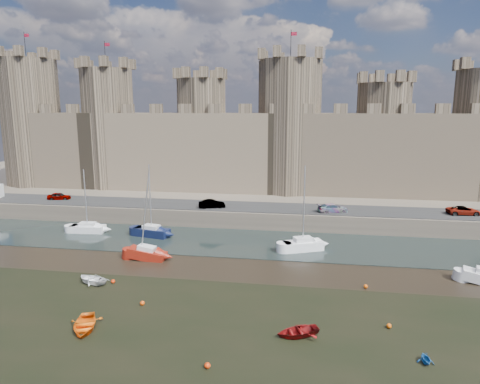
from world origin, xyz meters
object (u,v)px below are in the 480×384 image
at_px(car_1, 212,204).
at_px(car_3, 464,211).
at_px(car_0, 59,196).
at_px(sailboat_4, 147,253).
at_px(car_2, 333,208).
at_px(dinghy_0, 84,326).
at_px(sailboat_1, 152,231).
at_px(sailboat_2, 303,244).
at_px(sailboat_0, 88,228).

relative_size(car_1, car_3, 0.88).
xyz_separation_m(car_0, sailboat_4, (22.07, -18.07, -2.36)).
bearing_deg(car_1, car_2, -107.66).
relative_size(car_2, dinghy_0, 1.23).
bearing_deg(sailboat_1, car_0, 166.03).
bearing_deg(car_3, car_1, 86.86).
xyz_separation_m(sailboat_2, sailboat_4, (-17.92, -5.94, -0.08)).
distance_m(car_2, dinghy_0, 38.86).
bearing_deg(dinghy_0, sailboat_4, 74.60).
bearing_deg(dinghy_0, car_3, 21.86).
relative_size(sailboat_0, sailboat_1, 0.90).
relative_size(car_0, car_2, 0.83).
bearing_deg(sailboat_4, sailboat_0, 145.77).
xyz_separation_m(car_0, car_3, (62.26, -0.34, 0.01)).
distance_m(car_3, sailboat_2, 25.30).
height_order(car_2, sailboat_4, sailboat_4).
xyz_separation_m(car_2, sailboat_2, (-4.06, -10.42, -2.30)).
relative_size(sailboat_2, dinghy_0, 2.96).
bearing_deg(car_0, dinghy_0, -158.40).
relative_size(car_0, car_1, 0.91).
distance_m(sailboat_0, sailboat_4, 15.27).
bearing_deg(car_1, sailboat_2, -144.74).
relative_size(sailboat_0, sailboat_2, 0.85).
relative_size(sailboat_1, sailboat_2, 0.94).
relative_size(car_1, sailboat_1, 0.40).
height_order(sailboat_0, sailboat_4, sailboat_4).
bearing_deg(car_2, sailboat_0, 84.78).
bearing_deg(sailboat_1, car_2, 29.37).
relative_size(sailboat_4, dinghy_0, 2.89).
bearing_deg(dinghy_0, sailboat_1, 79.40).
bearing_deg(sailboat_2, car_2, 45.26).
distance_m(car_1, sailboat_1, 10.47).
relative_size(car_2, sailboat_1, 0.44).
distance_m(car_0, sailboat_2, 41.85).
bearing_deg(car_2, dinghy_0, 130.06).
bearing_deg(car_2, car_1, 73.06).
relative_size(car_0, car_3, 0.80).
bearing_deg(car_3, sailboat_1, 96.49).
bearing_deg(car_2, car_0, 70.48).
distance_m(car_1, sailboat_4, 16.93).
xyz_separation_m(sailboat_0, dinghy_0, (13.38, -25.31, -0.36)).
xyz_separation_m(sailboat_4, dinghy_0, (1.07, -16.28, -0.39)).
relative_size(car_3, sailboat_4, 0.44).
distance_m(car_1, dinghy_0, 32.79).
bearing_deg(car_0, sailboat_0, -145.20).
distance_m(car_0, sailboat_0, 13.52).
distance_m(car_2, sailboat_2, 11.42).
xyz_separation_m(sailboat_0, sailboat_1, (9.64, -0.39, 0.06)).
bearing_deg(sailboat_2, sailboat_1, 149.09).
height_order(car_1, car_2, car_1).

